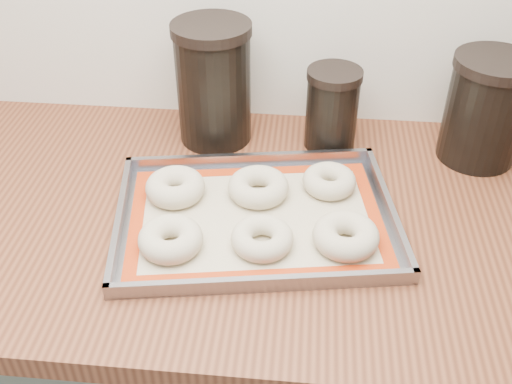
# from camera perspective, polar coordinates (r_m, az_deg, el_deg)

# --- Properties ---
(cabinet) EXTENTS (3.00, 0.65, 0.86)m
(cabinet) POSITION_cam_1_polar(r_m,az_deg,el_deg) (1.38, 8.19, -17.46)
(cabinet) COLOR slate
(cabinet) RESTS_ON floor
(countertop) EXTENTS (3.06, 0.68, 0.04)m
(countertop) POSITION_cam_1_polar(r_m,az_deg,el_deg) (1.05, 10.34, -3.08)
(countertop) COLOR brown
(countertop) RESTS_ON cabinet
(baking_tray) EXTENTS (0.51, 0.40, 0.03)m
(baking_tray) POSITION_cam_1_polar(r_m,az_deg,el_deg) (1.00, 0.00, -2.41)
(baking_tray) COLOR gray
(baking_tray) RESTS_ON countertop
(baking_mat) EXTENTS (0.46, 0.36, 0.00)m
(baking_mat) POSITION_cam_1_polar(r_m,az_deg,el_deg) (1.00, 0.00, -2.50)
(baking_mat) COLOR #C6B793
(baking_mat) RESTS_ON baking_tray
(bagel_front_left) EXTENTS (0.14, 0.14, 0.04)m
(bagel_front_left) POSITION_cam_1_polar(r_m,az_deg,el_deg) (0.94, -8.13, -4.45)
(bagel_front_left) COLOR beige
(bagel_front_left) RESTS_ON baking_mat
(bagel_front_mid) EXTENTS (0.10, 0.10, 0.03)m
(bagel_front_mid) POSITION_cam_1_polar(r_m,az_deg,el_deg) (0.94, 0.59, -4.42)
(bagel_front_mid) COLOR beige
(bagel_front_mid) RESTS_ON baking_mat
(bagel_front_right) EXTENTS (0.14, 0.14, 0.04)m
(bagel_front_right) POSITION_cam_1_polar(r_m,az_deg,el_deg) (0.95, 8.55, -4.15)
(bagel_front_right) COLOR beige
(bagel_front_right) RESTS_ON baking_mat
(bagel_back_left) EXTENTS (0.13, 0.13, 0.04)m
(bagel_back_left) POSITION_cam_1_polar(r_m,az_deg,el_deg) (1.05, -7.70, 0.47)
(bagel_back_left) COLOR beige
(bagel_back_left) RESTS_ON baking_mat
(bagel_back_mid) EXTENTS (0.12, 0.12, 0.04)m
(bagel_back_mid) POSITION_cam_1_polar(r_m,az_deg,el_deg) (1.04, 0.23, 0.49)
(bagel_back_mid) COLOR beige
(bagel_back_mid) RESTS_ON baking_mat
(bagel_back_right) EXTENTS (0.10, 0.10, 0.04)m
(bagel_back_right) POSITION_cam_1_polar(r_m,az_deg,el_deg) (1.06, 6.99, 1.05)
(bagel_back_right) COLOR beige
(bagel_back_right) RESTS_ON baking_mat
(canister_left) EXTENTS (0.15, 0.15, 0.24)m
(canister_left) POSITION_cam_1_polar(r_m,az_deg,el_deg) (1.16, -4.06, 10.30)
(canister_left) COLOR black
(canister_left) RESTS_ON countertop
(canister_mid) EXTENTS (0.10, 0.10, 0.16)m
(canister_mid) POSITION_cam_1_polar(r_m,az_deg,el_deg) (1.16, 7.25, 7.89)
(canister_mid) COLOR black
(canister_mid) RESTS_ON countertop
(canister_right) EXTENTS (0.15, 0.15, 0.20)m
(canister_right) POSITION_cam_1_polar(r_m,az_deg,el_deg) (1.18, 21.02, 7.36)
(canister_right) COLOR black
(canister_right) RESTS_ON countertop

